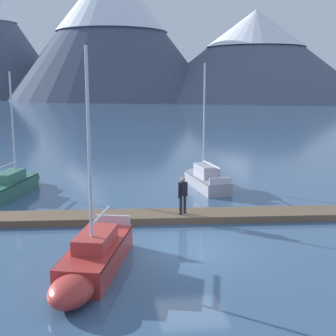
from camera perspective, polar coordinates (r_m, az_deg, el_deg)
ground_plane at (r=17.10m, az=2.93°, el=-10.24°), size 700.00×700.00×0.00m
mountain_central_massif at (r=191.66m, az=-7.01°, el=17.11°), size 83.25×83.25×53.89m
mountain_shoulder_ridge at (r=192.01m, az=10.81°, el=13.91°), size 91.25×91.25×35.16m
dock at (r=20.79m, az=0.79°, el=-6.03°), size 23.16×3.48×0.30m
sailboat_nearest_berth at (r=26.99m, az=-18.85°, el=-1.90°), size 2.77×5.97×6.72m
sailboat_second_berth at (r=15.08m, az=-9.41°, el=-11.12°), size 2.83×5.93×7.17m
sailboat_mid_dock_port at (r=27.19m, az=4.57°, el=-1.28°), size 1.88×5.71×7.24m
person_on_dock at (r=20.33m, az=1.87°, el=-3.16°), size 0.48×0.41×1.69m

